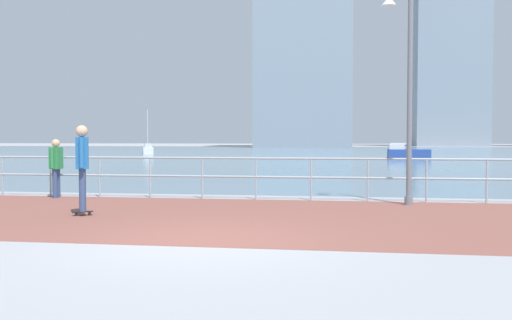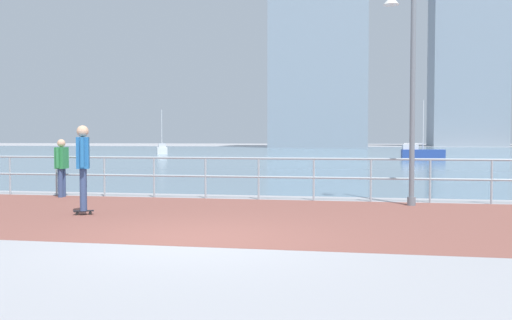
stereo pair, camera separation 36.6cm
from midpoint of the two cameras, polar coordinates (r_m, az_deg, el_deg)
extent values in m
plane|color=#9E9EA3|center=(48.20, 5.72, 0.41)|extent=(220.00, 220.00, 0.00)
cube|color=brown|center=(10.99, -3.32, -5.89)|extent=(28.00, 6.16, 0.01)
cube|color=slate|center=(58.79, 6.20, 0.74)|extent=(180.00, 88.00, 0.00)
cylinder|color=#9EADB7|center=(16.56, -25.44, -1.53)|extent=(0.05, 0.05, 1.05)
cylinder|color=#9EADB7|center=(15.83, -21.22, -1.63)|extent=(0.05, 0.05, 1.05)
cylinder|color=#9EADB7|center=(15.19, -16.62, -1.73)|extent=(0.05, 0.05, 1.05)
cylinder|color=#9EADB7|center=(14.65, -11.65, -1.83)|extent=(0.05, 0.05, 1.05)
cylinder|color=#9EADB7|center=(14.23, -6.34, -1.91)|extent=(0.05, 0.05, 1.05)
cylinder|color=#9EADB7|center=(13.95, -0.76, -1.99)|extent=(0.05, 0.05, 1.05)
cylinder|color=#9EADB7|center=(13.79, 4.99, -2.04)|extent=(0.05, 0.05, 1.05)
cylinder|color=#9EADB7|center=(13.78, 10.81, -2.08)|extent=(0.05, 0.05, 1.05)
cylinder|color=#9EADB7|center=(13.91, 16.59, -2.09)|extent=(0.05, 0.05, 1.05)
cylinder|color=#9EADB7|center=(14.18, 22.20, -2.08)|extent=(0.05, 0.05, 1.05)
cylinder|color=#9EADB7|center=(13.92, -0.77, 0.18)|extent=(25.20, 0.06, 0.06)
cylinder|color=#9EADB7|center=(13.94, -0.76, -1.77)|extent=(25.20, 0.06, 0.06)
cylinder|color=slate|center=(13.30, 14.83, -4.11)|extent=(0.19, 0.19, 0.20)
cylinder|color=slate|center=(13.25, 14.93, 6.07)|extent=(0.12, 0.12, 4.91)
cone|color=silver|center=(13.36, 12.86, 15.83)|extent=(0.36, 0.36, 0.22)
cylinder|color=black|center=(11.74, -17.79, -5.33)|extent=(0.07, 0.05, 0.06)
cylinder|color=black|center=(11.67, -17.81, -5.38)|extent=(0.07, 0.05, 0.06)
cylinder|color=black|center=(11.76, -19.05, -5.34)|extent=(0.07, 0.05, 0.06)
cylinder|color=black|center=(11.68, -19.07, -5.39)|extent=(0.07, 0.05, 0.06)
cube|color=black|center=(11.71, -18.43, -5.12)|extent=(0.41, 0.26, 0.02)
cylinder|color=#384C7A|center=(11.74, -18.44, -2.94)|extent=(0.17, 0.17, 0.86)
cylinder|color=#384C7A|center=(11.58, -18.49, -3.01)|extent=(0.17, 0.17, 0.86)
cube|color=#236BB2|center=(11.61, -18.51, 0.70)|extent=(0.36, 0.41, 0.64)
cylinder|color=#236BB2|center=(11.84, -18.44, 0.81)|extent=(0.12, 0.12, 0.61)
cylinder|color=#236BB2|center=(11.38, -18.58, 0.75)|extent=(0.12, 0.12, 0.61)
sphere|color=#DBAD89|center=(11.61, -18.54, 2.87)|extent=(0.24, 0.24, 0.24)
cylinder|color=#384C7A|center=(15.43, -20.57, -2.26)|extent=(0.14, 0.14, 0.76)
cylinder|color=#384C7A|center=(15.29, -20.83, -2.31)|extent=(0.14, 0.14, 0.76)
cube|color=#2D8C4C|center=(15.32, -20.74, 0.19)|extent=(0.26, 0.35, 0.57)
cylinder|color=#2D8C4C|center=(15.53, -20.36, 0.27)|extent=(0.09, 0.09, 0.54)
cylinder|color=#2D8C4C|center=(15.12, -21.12, 0.21)|extent=(0.09, 0.09, 0.54)
sphere|color=#DBAD89|center=(15.31, -20.76, 1.64)|extent=(0.21, 0.21, 0.21)
cube|color=white|center=(56.06, -11.38, 0.98)|extent=(2.08, 3.29, 0.68)
cube|color=silver|center=(55.11, -11.35, 1.51)|extent=(1.06, 1.31, 0.38)
cylinder|color=silver|center=(56.06, -11.40, 3.25)|extent=(0.08, 0.08, 3.75)
cylinder|color=silver|center=(55.36, -11.36, 1.78)|extent=(0.58, 1.34, 0.06)
cube|color=#284799|center=(44.53, 15.39, 0.63)|extent=(3.26, 1.14, 0.69)
cube|color=silver|center=(44.37, 14.17, 1.33)|extent=(1.19, 0.75, 0.38)
cylinder|color=silver|center=(44.53, 15.43, 3.54)|extent=(0.08, 0.08, 3.84)
cylinder|color=silver|center=(44.40, 14.50, 1.67)|extent=(1.45, 0.13, 0.06)
cube|color=#8493A3|center=(115.41, 19.39, 10.66)|extent=(13.45, 10.72, 37.30)
cube|color=#8493A3|center=(96.09, 5.03, 13.45)|extent=(15.61, 16.98, 40.39)
camera|label=1|loc=(0.18, -90.90, -0.04)|focal=38.45mm
camera|label=2|loc=(0.18, 89.10, 0.04)|focal=38.45mm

